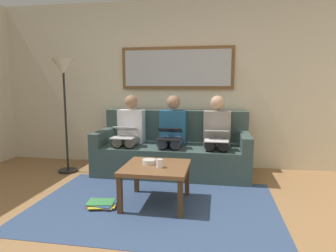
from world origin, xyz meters
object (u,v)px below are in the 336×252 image
Objects in this scene: couch at (173,151)px; person_middle at (172,132)px; coffee_table at (156,171)px; laptop_black at (169,134)px; framed_mirror at (177,68)px; bowl at (149,162)px; cup at (160,163)px; magazine_stack at (102,204)px; laptop_silver at (125,133)px; person_left at (217,134)px; laptop_white at (217,135)px; standing_lamp at (64,79)px; person_right at (130,131)px.

couch is 1.93× the size of person_middle.
laptop_black is (0.01, -0.91, 0.25)m from coffee_table.
framed_mirror reaches higher than couch.
bowl is at bearing 84.62° from laptop_black.
magazine_stack is (0.61, 0.12, -0.45)m from cup.
magazine_stack is (0.55, 0.18, -0.34)m from coffee_table.
cup reaches higher than magazine_stack.
framed_mirror reaches higher than coffee_table.
laptop_silver is at bearing -54.34° from cup.
person_left reaches higher than laptop_white.
framed_mirror is 2.53× the size of coffee_table.
framed_mirror reaches higher than standing_lamp.
bowl is 0.44× the size of laptop_white.
couch is at bearing -111.32° from magazine_stack.
person_left is 0.68m from laptop_black.
laptop_silver is at bearing -85.16° from magazine_stack.
laptop_black reaches higher than bowl.
laptop_black is at bearing -86.41° from cup.
laptop_black is (0.00, 0.31, 0.31)m from couch.
standing_lamp is (1.55, 0.66, -0.18)m from framed_mirror.
coffee_table is at bearing -161.58° from magazine_stack.
person_right is at bearing -60.02° from cup.
cup is 0.08× the size of person_right.
standing_lamp is at bearing -1.32° from laptop_white.
cup is at bearing 147.76° from standing_lamp.
cup is 0.08× the size of person_middle.
person_right reaches higher than couch.
person_right is 1.46m from magazine_stack.
magazine_stack is (-0.09, 1.10, -0.60)m from laptop_silver.
person_left is 1.28m from person_right.
standing_lamp is at bearing -32.24° from cup.
coffee_table is 1.17m from person_middle.
laptop_black is at bearing -89.56° from coffee_table.
standing_lamp is at bearing 22.93° from framed_mirror.
person_right reaches higher than magazine_stack.
framed_mirror is 5.13× the size of magazine_stack.
laptop_white is 0.30× the size of person_right.
framed_mirror reaches higher than person_left.
couch is 1.90m from standing_lamp.
person_middle is 3.33× the size of magazine_stack.
laptop_silver is (0.64, 0.24, 0.02)m from person_middle.
coffee_table is 2.03× the size of laptop_black.
person_middle is at bearing -159.60° from laptop_silver.
person_middle is 0.69× the size of standing_lamp.
framed_mirror is at bearing -35.53° from person_left.
person_left reaches higher than coffee_table.
laptop_silver is at bearing -54.61° from coffee_table.
framed_mirror reaches higher than cup.
framed_mirror is at bearing -106.99° from magazine_stack.
person_left is 3.33× the size of laptop_black.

